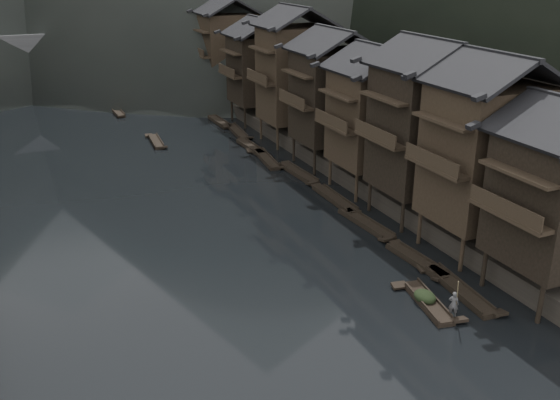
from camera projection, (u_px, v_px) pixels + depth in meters
water at (248, 290)px, 40.08m from camera, size 300.00×300.00×0.00m
right_bank at (378, 102)px, 86.95m from camera, size 40.00×200.00×1.80m
stilt_houses at (340, 80)px, 60.01m from camera, size 9.00×67.60×15.30m
moored_sampans at (288, 169)px, 62.17m from camera, size 2.88×60.35×0.47m
midriver_boats at (126, 115)px, 82.70m from camera, size 2.79×33.27×0.45m
stone_bridge at (84, 55)px, 99.42m from camera, size 40.00×6.00×9.00m
hero_sampan at (428, 302)px, 38.36m from camera, size 2.08×5.64×0.44m
cargo_heap at (425, 292)px, 38.33m from camera, size 1.23×1.61×0.74m
boatman at (454, 300)px, 36.48m from camera, size 0.70×0.70×1.64m
bamboo_pole at (461, 262)px, 35.64m from camera, size 1.34×1.39×3.35m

